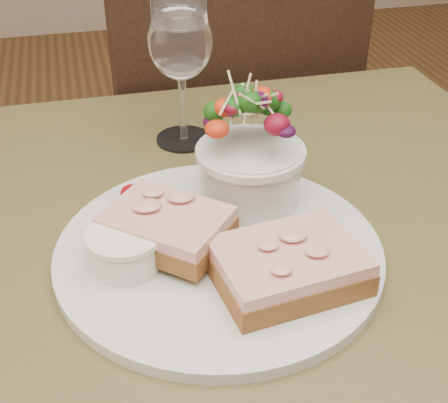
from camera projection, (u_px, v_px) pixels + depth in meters
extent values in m
cube|color=#42381C|center=(234.00, 271.00, 0.61)|extent=(0.80, 0.80, 0.04)
cylinder|color=black|center=(363.00, 283.00, 1.16)|extent=(0.05, 0.05, 0.71)
cube|color=black|center=(210.00, 172.00, 1.31)|extent=(0.46, 0.46, 0.04)
cube|color=black|center=(244.00, 111.00, 1.03)|extent=(0.42, 0.08, 0.45)
cube|color=black|center=(212.00, 256.00, 1.43)|extent=(0.39, 0.39, 0.45)
cylinder|color=silver|center=(219.00, 251.00, 0.59)|extent=(0.31, 0.31, 0.01)
cube|color=#533516|center=(288.00, 271.00, 0.54)|extent=(0.14, 0.11, 0.02)
cube|color=#FCF0BF|center=(289.00, 256.00, 0.53)|extent=(0.13, 0.11, 0.01)
cube|color=#533516|center=(167.00, 232.00, 0.58)|extent=(0.14, 0.13, 0.02)
cube|color=#FCF0BF|center=(166.00, 218.00, 0.57)|extent=(0.13, 0.13, 0.01)
cylinder|color=white|center=(125.00, 249.00, 0.56)|extent=(0.06, 0.06, 0.04)
cylinder|color=brown|center=(124.00, 235.00, 0.55)|extent=(0.06, 0.06, 0.01)
cylinder|color=silver|center=(250.00, 174.00, 0.64)|extent=(0.10, 0.10, 0.06)
ellipsoid|color=#0C3409|center=(251.00, 125.00, 0.61)|extent=(0.09, 0.09, 0.06)
ellipsoid|color=#0C3409|center=(144.00, 192.00, 0.66)|extent=(0.04, 0.04, 0.01)
sphere|color=maroon|center=(131.00, 195.00, 0.64)|extent=(0.02, 0.02, 0.02)
cylinder|color=white|center=(184.00, 139.00, 0.79)|extent=(0.07, 0.07, 0.00)
cylinder|color=white|center=(183.00, 105.00, 0.76)|extent=(0.01, 0.01, 0.09)
ellipsoid|color=white|center=(180.00, 41.00, 0.72)|extent=(0.08, 0.08, 0.09)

